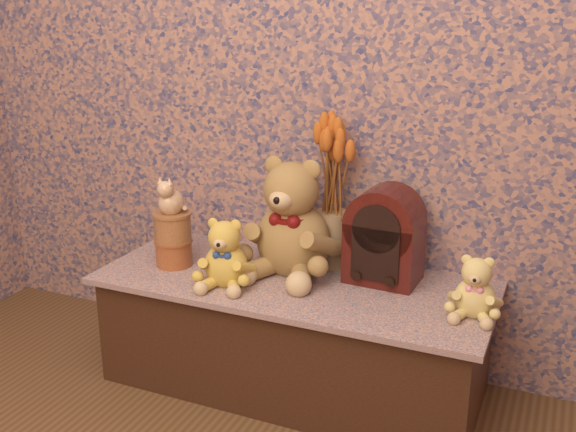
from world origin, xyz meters
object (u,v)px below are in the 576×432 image
at_px(cathedral_radio, 385,234).
at_px(biscuit_tin_lower, 174,253).
at_px(teddy_large, 294,211).
at_px(ceramic_vase, 331,238).
at_px(teddy_medium, 226,249).
at_px(teddy_small, 476,283).
at_px(cat_figurine, 171,194).

bearing_deg(cathedral_radio, biscuit_tin_lower, -164.24).
height_order(teddy_large, ceramic_vase, teddy_large).
bearing_deg(cathedral_radio, teddy_large, -169.65).
height_order(teddy_medium, ceramic_vase, teddy_medium).
relative_size(ceramic_vase, biscuit_tin_lower, 1.55).
distance_m(teddy_small, ceramic_vase, 0.57).
bearing_deg(teddy_large, teddy_medium, -127.48).
bearing_deg(ceramic_vase, teddy_medium, -130.95).
height_order(ceramic_vase, cat_figurine, cat_figurine).
relative_size(cathedral_radio, cat_figurine, 2.35).
distance_m(teddy_large, teddy_small, 0.65).
xyz_separation_m(ceramic_vase, biscuit_tin_lower, (-0.51, -0.23, -0.05)).
bearing_deg(teddy_large, ceramic_vase, 46.22).
relative_size(teddy_small, cathedral_radio, 0.62).
distance_m(biscuit_tin_lower, cat_figurine, 0.22).
xyz_separation_m(ceramic_vase, cat_figurine, (-0.51, -0.23, 0.16)).
bearing_deg(biscuit_tin_lower, cathedral_radio, 12.82).
distance_m(teddy_medium, teddy_small, 0.80).
bearing_deg(ceramic_vase, teddy_large, -134.96).
bearing_deg(teddy_medium, cat_figurine, 152.79).
bearing_deg(teddy_small, teddy_medium, -175.27).
distance_m(teddy_large, biscuit_tin_lower, 0.46).
xyz_separation_m(teddy_medium, ceramic_vase, (0.26, 0.30, -0.02)).
bearing_deg(teddy_small, ceramic_vase, 156.78).
bearing_deg(biscuit_tin_lower, teddy_small, 0.96).
bearing_deg(teddy_small, biscuit_tin_lower, 179.14).
xyz_separation_m(biscuit_tin_lower, cat_figurine, (0.00, 0.00, 0.22)).
relative_size(biscuit_tin_lower, cat_figurine, 0.92).
height_order(teddy_medium, cathedral_radio, cathedral_radio).
relative_size(teddy_medium, teddy_small, 1.21).
bearing_deg(cat_figurine, teddy_small, -2.06).
height_order(teddy_large, teddy_medium, teddy_large).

